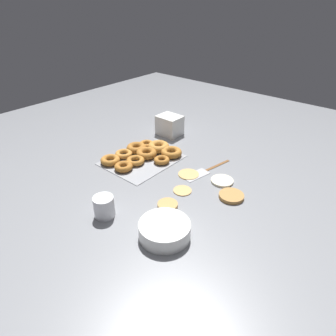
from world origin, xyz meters
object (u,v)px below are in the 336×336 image
Objects in this scene: pancake_3 at (189,174)px; donut_tray at (144,154)px; pancake_0 at (231,196)px; pancake_2 at (222,181)px; container_stack at (170,125)px; spatula at (201,173)px; paper_cup at (104,207)px; pancake_4 at (168,205)px; batter_bowl at (165,230)px; pancake_1 at (182,190)px.

donut_tray reaches higher than pancake_3.
donut_tray reaches higher than pancake_0.
donut_tray is at bearing -81.27° from pancake_2.
container_stack is at bearing -164.27° from donut_tray.
spatula is at bearing 145.78° from pancake_3.
pancake_3 is 0.72× the size of container_stack.
pancake_0 is 0.53m from paper_cup.
spatula is (-0.30, -0.05, -0.00)m from pancake_4.
donut_tray is 2.04× the size of batter_bowl.
pancake_1 is 0.29m from batter_bowl.
pancake_0 is at bearing 117.42° from pancake_1.
pancake_4 is at bearing 17.82° from pancake_3.
container_stack is at bearing -157.89° from paper_cup.
pancake_3 is (0.05, -0.15, -0.00)m from pancake_2.
donut_tray is 1.27× the size of spatula.
pancake_2 is at bearing 156.27° from paper_cup.
pancake_3 is at bearing -71.49° from pancake_2.
spatula is at bearing 101.89° from donut_tray.
donut_tray is (-0.11, -0.34, 0.01)m from pancake_1.
pancake_3 is at bearing 51.49° from container_stack.
pancake_4 is at bearing -13.48° from pancake_2.
pancake_4 reaches higher than pancake_1.
container_stack reaches higher than spatula.
container_stack reaches higher than paper_cup.
container_stack is 0.46× the size of spatula.
pancake_3 reaches higher than spatula.
container_stack is (-0.29, -0.37, 0.05)m from pancake_3.
paper_cup reaches higher than spatula.
batter_bowl reaches higher than pancake_1.
pancake_0 reaches higher than pancake_2.
pancake_0 is 0.57× the size of batter_bowl.
batter_bowl reaches higher than pancake_4.
pancake_3 is 0.43m from batter_bowl.
spatula is (-0.17, -0.02, -0.00)m from pancake_1.
pancake_3 is 0.26× the size of donut_tray.
pancake_3 is at bearing -23.11° from spatula.
container_stack is at bearing -115.06° from pancake_2.
pancake_1 is 0.60m from container_stack.
pancake_2 is at bearing 98.73° from donut_tray.
pancake_1 is 0.13m from pancake_4.
paper_cup is at bearing 26.37° from donut_tray.
pancake_1 is 0.82× the size of pancake_3.
pancake_3 is at bearing -96.40° from pancake_0.
pancake_1 is 0.14m from pancake_3.
container_stack is (-0.32, -0.62, 0.05)m from pancake_0.
paper_cup reaches higher than batter_bowl.
pancake_0 is 0.28m from pancake_4.
pancake_1 is at bearing -154.56° from batter_bowl.
paper_cup is 0.51m from spatula.
paper_cup is at bearing 22.11° from container_stack.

